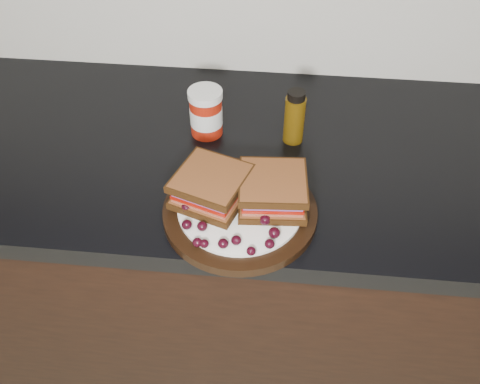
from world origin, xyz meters
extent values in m
cube|color=black|center=(0.00, 1.70, 0.43)|extent=(3.96, 0.58, 0.86)
cube|color=black|center=(0.00, 1.70, 0.88)|extent=(3.98, 0.60, 0.04)
cylinder|color=black|center=(0.11, 1.51, 0.91)|extent=(0.28, 0.28, 0.02)
ellipsoid|color=black|center=(0.02, 1.45, 0.93)|extent=(0.02, 0.02, 0.02)
ellipsoid|color=black|center=(0.05, 1.45, 0.93)|extent=(0.02, 0.02, 0.02)
ellipsoid|color=black|center=(0.04, 1.41, 0.93)|extent=(0.02, 0.02, 0.02)
ellipsoid|color=black|center=(0.06, 1.41, 0.93)|extent=(0.02, 0.02, 0.01)
ellipsoid|color=black|center=(0.09, 1.42, 0.93)|extent=(0.02, 0.02, 0.02)
ellipsoid|color=black|center=(0.11, 1.42, 0.93)|extent=(0.02, 0.02, 0.02)
ellipsoid|color=black|center=(0.13, 1.40, 0.93)|extent=(0.02, 0.02, 0.01)
ellipsoid|color=black|center=(0.16, 1.42, 0.93)|extent=(0.02, 0.02, 0.02)
ellipsoid|color=black|center=(0.17, 1.45, 0.93)|extent=(0.02, 0.02, 0.02)
ellipsoid|color=black|center=(0.15, 1.47, 0.93)|extent=(0.02, 0.02, 0.02)
ellipsoid|color=black|center=(0.19, 1.50, 0.93)|extent=(0.02, 0.02, 0.02)
ellipsoid|color=black|center=(0.18, 1.51, 0.93)|extent=(0.02, 0.02, 0.02)
ellipsoid|color=black|center=(0.19, 1.52, 0.93)|extent=(0.02, 0.02, 0.02)
ellipsoid|color=black|center=(0.17, 1.56, 0.93)|extent=(0.02, 0.02, 0.02)
ellipsoid|color=black|center=(0.06, 1.57, 0.93)|extent=(0.02, 0.02, 0.02)
ellipsoid|color=black|center=(0.07, 1.55, 0.93)|extent=(0.02, 0.02, 0.02)
ellipsoid|color=black|center=(0.02, 1.54, 0.93)|extent=(0.02, 0.02, 0.02)
ellipsoid|color=black|center=(0.03, 1.52, 0.93)|extent=(0.02, 0.02, 0.02)
ellipsoid|color=black|center=(0.01, 1.49, 0.93)|extent=(0.02, 0.02, 0.02)
ellipsoid|color=black|center=(0.05, 1.56, 0.93)|extent=(0.02, 0.02, 0.02)
ellipsoid|color=black|center=(0.06, 1.52, 0.93)|extent=(0.02, 0.02, 0.02)
ellipsoid|color=black|center=(0.05, 1.51, 0.93)|extent=(0.01, 0.01, 0.01)
cylinder|color=#9B1B0B|center=(0.01, 1.75, 0.95)|extent=(0.09, 0.09, 0.11)
cylinder|color=#463007|center=(0.19, 1.74, 0.96)|extent=(0.05, 0.05, 0.12)
camera|label=1|loc=(0.17, 0.85, 1.62)|focal=40.00mm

